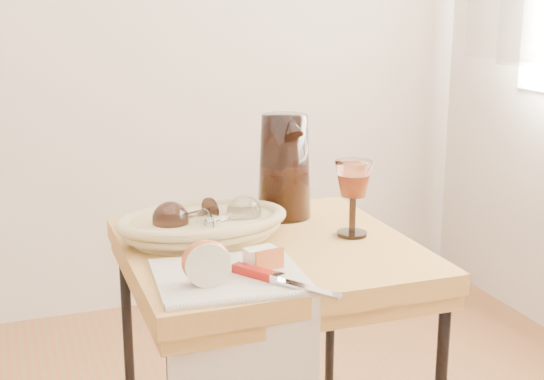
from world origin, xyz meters
name	(u,v)px	position (x,y,z in m)	size (l,w,h in m)	color
tea_towel	(229,276)	(0.26, 0.12, 0.75)	(0.27, 0.24, 0.01)	white
bread_basket	(203,227)	(0.27, 0.35, 0.77)	(0.33, 0.22, 0.05)	tan
goblet_lying_a	(188,215)	(0.24, 0.37, 0.80)	(0.13, 0.08, 0.08)	#3F261F
goblet_lying_b	(227,217)	(0.32, 0.33, 0.80)	(0.12, 0.08, 0.08)	white
pitcher	(284,166)	(0.49, 0.45, 0.87)	(0.17, 0.25, 0.28)	black
wine_goblet	(353,198)	(0.58, 0.26, 0.83)	(0.08, 0.08, 0.17)	white
apple_half	(206,262)	(0.21, 0.09, 0.79)	(0.09, 0.05, 0.08)	red
apple_wedge	(260,258)	(0.32, 0.13, 0.77)	(0.06, 0.03, 0.04)	white
table_knife	(281,279)	(0.33, 0.04, 0.76)	(0.23, 0.02, 0.02)	silver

